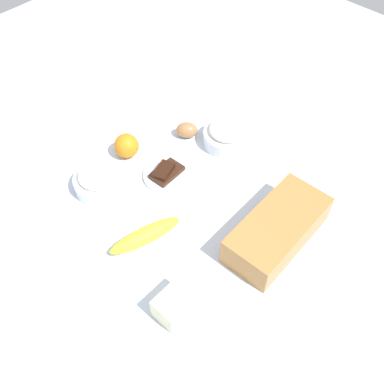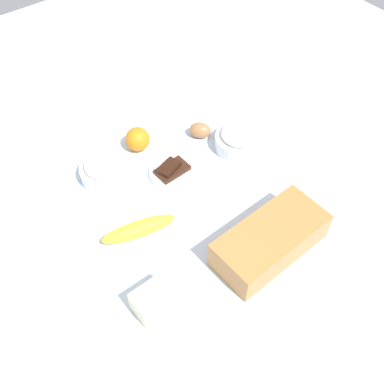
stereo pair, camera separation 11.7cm
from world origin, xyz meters
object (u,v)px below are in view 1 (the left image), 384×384
Objects in this scene: butter_block at (176,304)px; egg_near_butter at (187,130)px; chocolate_plate at (167,174)px; orange_fruit at (125,146)px; sugar_bowl at (99,179)px; loaf_pan at (278,229)px; banana at (147,236)px; flour_bowl at (227,134)px.

butter_block is 1.41× the size of egg_near_butter.
egg_near_butter is 0.49× the size of chocolate_plate.
orange_fruit is 1.09× the size of egg_near_butter.
orange_fruit is (-0.13, -0.04, 0.00)m from sugar_bowl.
butter_block reaches higher than chocolate_plate.
sugar_bowl reaches higher than egg_near_butter.
loaf_pan is 2.19× the size of chocolate_plate.
loaf_pan reaches higher than butter_block.
banana is 2.97× the size of egg_near_butter.
loaf_pan reaches higher than egg_near_butter.
orange_fruit is at bearing -119.06° from butter_block.
orange_fruit is 0.78× the size of butter_block.
sugar_bowl is at bearing -98.70° from banana.
banana is at bearing 32.49° from chocolate_plate.
sugar_bowl is (0.19, -0.44, -0.01)m from loaf_pan.
sugar_bowl is 1.05× the size of chocolate_plate.
butter_block is at bearing 48.26° from chocolate_plate.
butter_block is (0.48, 0.26, -0.00)m from flour_bowl.
banana is at bearing -114.42° from butter_block.
butter_block is 0.69× the size of chocolate_plate.
flour_bowl reaches higher than chocolate_plate.
flour_bowl is at bearing -168.33° from banana.
orange_fruit is 0.54× the size of chocolate_plate.
banana is at bearing 81.30° from sugar_bowl.
orange_fruit is 0.19m from egg_near_butter.
banana is (0.03, 0.22, -0.01)m from sugar_bowl.
loaf_pan is 0.43m from egg_near_butter.
butter_block reaches higher than banana.
chocolate_plate is at bearing -131.74° from butter_block.
sugar_bowl is 0.18m from chocolate_plate.
orange_fruit reaches higher than banana.
egg_near_butter reaches higher than banana.
loaf_pan is 2.04× the size of flour_bowl.
sugar_bowl is 2.14× the size of egg_near_butter.
banana is at bearing 29.03° from egg_near_butter.
loaf_pan is at bearing 60.15° from flour_bowl.
sugar_bowl reaches higher than butter_block.
flour_bowl is at bearing -121.96° from loaf_pan.
orange_fruit reaches higher than chocolate_plate.
egg_near_butter is (-0.42, -0.37, -0.01)m from butter_block.
loaf_pan is 1.50× the size of banana.
butter_block reaches higher than egg_near_butter.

